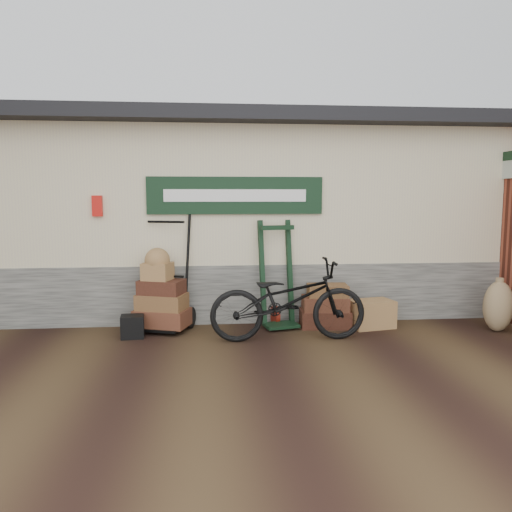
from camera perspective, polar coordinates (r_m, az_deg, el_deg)
The scene contains 9 objects.
ground at distance 6.78m, azimuth 0.73°, elevation -9.78°, with size 80.00×80.00×0.00m, color black.
station_building at distance 9.23m, azimuth -1.11°, elevation 4.83°, with size 14.40×4.10×3.20m.
porter_trolley at distance 7.41m, azimuth -10.14°, elevation -1.34°, with size 0.90×0.67×1.80m, color black, non-canonical shape.
green_barrow at distance 7.41m, azimuth 2.45°, elevation -2.08°, with size 0.57×0.48×1.58m, color black, non-canonical shape.
suitcase_stack at distance 7.53m, azimuth 7.91°, elevation -5.60°, with size 0.73×0.46×0.65m, color #391D12, non-canonical shape.
wicker_hamper at distance 7.65m, azimuth 13.05°, elevation -6.46°, with size 0.62×0.41×0.41m, color olive.
black_trunk at distance 7.14m, azimuth -13.94°, elevation -7.83°, with size 0.31×0.27×0.31m, color black.
bicycle at distance 6.72m, azimuth 3.69°, elevation -4.56°, with size 2.10×0.73×1.22m, color black.
burlap_sack_left at distance 8.00m, azimuth 25.96°, elevation -5.19°, with size 0.46×0.39×0.73m, color olive.
Camera 1 is at (-0.70, -6.46, 1.94)m, focal length 35.00 mm.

